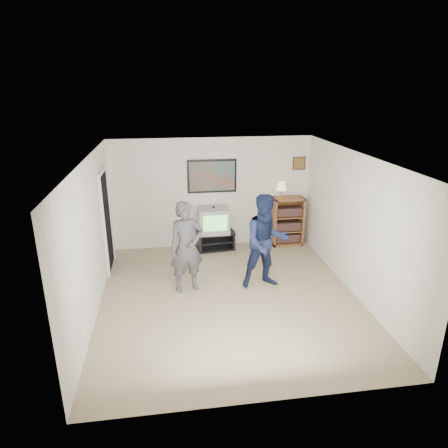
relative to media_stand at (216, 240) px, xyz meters
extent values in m
cube|color=#8A7357|center=(-0.04, -2.23, -0.21)|extent=(4.50, 5.00, 0.01)
cube|color=white|center=(-0.04, -2.23, 2.29)|extent=(4.50, 5.00, 0.01)
cube|color=silver|center=(-0.04, 0.27, 1.04)|extent=(4.50, 0.01, 2.50)
cube|color=silver|center=(-2.29, -2.23, 1.04)|extent=(0.01, 5.00, 2.50)
cube|color=silver|center=(2.21, -2.23, 1.04)|extent=(0.01, 5.00, 2.50)
cube|color=black|center=(0.00, 0.00, 0.19)|extent=(0.88, 0.55, 0.04)
cube|color=black|center=(0.00, 0.00, -0.19)|extent=(0.88, 0.55, 0.04)
cube|color=black|center=(-0.39, 0.00, 0.00)|extent=(0.09, 0.45, 0.42)
cube|color=black|center=(0.39, 0.00, 0.00)|extent=(0.09, 0.45, 0.42)
imported|color=#3F4043|center=(-0.75, -1.82, 0.64)|extent=(0.69, 0.54, 1.69)
imported|color=#161E3D|center=(0.69, -1.87, 0.68)|extent=(0.91, 0.73, 1.77)
cube|color=white|center=(-0.78, -1.65, 1.06)|extent=(0.05, 0.13, 0.04)
cube|color=white|center=(0.73, -1.65, 0.78)|extent=(0.07, 0.12, 0.03)
cube|color=black|center=(-0.04, 0.25, 1.44)|extent=(1.10, 0.03, 0.75)
cube|color=white|center=(-0.59, 0.25, 1.74)|extent=(0.28, 0.02, 0.14)
cube|color=#3D2713|center=(1.96, 0.25, 1.67)|extent=(0.30, 0.03, 0.30)
cube|color=black|center=(-2.27, -0.63, 0.79)|extent=(0.03, 0.85, 2.00)
camera|label=1|loc=(-1.05, -8.41, 3.41)|focal=32.00mm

